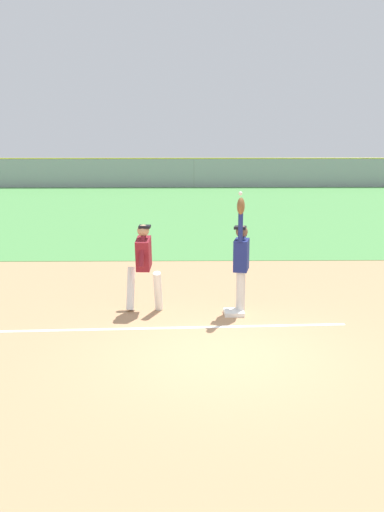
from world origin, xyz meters
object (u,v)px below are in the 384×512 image
(fielder, at_px, (241,257))
(parked_car_silver, at_px, (177,172))
(baseball, at_px, (240,193))
(runner, at_px, (144,261))
(first_base, at_px, (234,312))
(parked_car_black, at_px, (261,171))
(parked_car_green, at_px, (99,172))
(parked_car_blue, at_px, (338,171))

(fielder, xyz_separation_m, parked_car_silver, (-1.48, 26.06, -0.45))
(baseball, bearing_deg, runner, 174.31)
(first_base, relative_size, parked_car_black, 0.09)
(parked_car_green, relative_size, parked_car_black, 1.01)
(runner, xyz_separation_m, parked_car_black, (5.64, 26.45, -0.32))
(parked_car_silver, bearing_deg, parked_car_blue, 4.32)
(runner, height_order, parked_car_blue, runner)
(first_base, bearing_deg, parked_car_silver, 92.95)
(parked_car_black, bearing_deg, first_base, -97.48)
(parked_car_silver, height_order, parked_car_blue, same)
(fielder, distance_m, runner, 1.88)
(parked_car_blue, bearing_deg, first_base, -106.35)
(fielder, xyz_separation_m, parked_car_blue, (8.52, 26.23, -0.45))
(baseball, distance_m, parked_car_silver, 26.17)
(runner, xyz_separation_m, parked_car_silver, (0.39, 25.89, -0.32))
(parked_car_black, bearing_deg, baseball, -97.31)
(parked_car_black, height_order, parked_car_blue, same)
(baseball, relative_size, parked_car_blue, 0.02)
(baseball, bearing_deg, first_base, -136.50)
(parked_car_silver, relative_size, parked_car_black, 1.02)
(runner, distance_m, parked_car_black, 27.04)
(baseball, distance_m, parked_car_black, 26.95)
(fielder, relative_size, parked_car_blue, 0.51)
(parked_car_black, xyz_separation_m, parked_car_blue, (4.76, -0.38, 0.00))
(parked_car_green, relative_size, parked_car_silver, 1.00)
(first_base, distance_m, parked_car_black, 27.01)
(baseball, xyz_separation_m, parked_car_blue, (8.56, 26.25, -1.66))
(baseball, xyz_separation_m, parked_car_silver, (-1.44, 26.08, -1.66))
(first_base, height_order, runner, runner)
(parked_car_green, height_order, parked_car_black, same)
(baseball, relative_size, parked_car_green, 0.02)
(first_base, xyz_separation_m, runner, (-1.74, 0.27, 0.96))
(runner, distance_m, baseball, 2.28)
(parked_car_green, bearing_deg, fielder, -79.30)
(runner, height_order, baseball, baseball)
(first_base, height_order, parked_car_silver, parked_car_silver)
(fielder, bearing_deg, parked_car_silver, -74.50)
(fielder, distance_m, parked_car_green, 26.99)
(parked_car_blue, bearing_deg, parked_car_black, 177.28)
(baseball, bearing_deg, parked_car_green, 103.43)
(fielder, height_order, parked_car_green, fielder)
(fielder, bearing_deg, first_base, 51.71)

